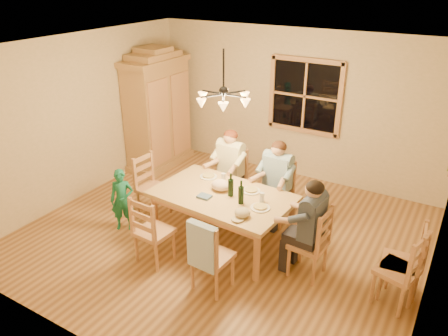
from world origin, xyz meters
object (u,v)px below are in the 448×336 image
Objects in this scene: chair_far_right at (275,204)px; adult_plaid_man at (277,173)px; child at (122,200)px; adult_slate_man at (311,217)px; chair_near_right at (213,266)px; chair_spare_front at (395,281)px; chandelier at (224,98)px; chair_far_left at (230,190)px; dining_table at (222,200)px; wine_bottle_a at (231,185)px; chair_end_right at (308,254)px; chair_spare_back at (398,274)px; armoire at (158,113)px; wine_bottle_b at (241,192)px; chair_end_left at (154,197)px; adult_woman at (230,160)px; chair_near_left at (155,241)px.

chair_far_right is 1.13× the size of adult_plaid_man.
adult_slate_man is at bearing -25.45° from child.
chair_spare_front is at bearing 27.03° from chair_near_right.
chandelier is 2.13m from chair_near_right.
chair_far_left is 1.00× the size of chair_near_right.
chandelier is 1.51m from adult_plaid_man.
chair_spare_front reaches higher than dining_table.
wine_bottle_a reaches higher than chair_near_right.
dining_table is at bearing -167.84° from wine_bottle_a.
chair_far_right is 1.00× the size of chair_spare_front.
chair_spare_back is at bearing -77.38° from chair_end_right.
adult_slate_man reaches higher than child.
chair_spare_front is (2.38, -0.08, -0.36)m from dining_table.
chair_spare_front reaches higher than child.
armoire is at bearing 146.81° from chandelier.
wine_bottle_b reaches higher than child.
chair_end_left is (-1.74, -0.78, 0.00)m from chair_far_right.
armoire reaches higher than chair_far_right.
chair_far_left is at bearing -21.28° from armoire.
adult_plaid_man is 0.88× the size of chair_spare_front.
dining_table is at bearing 117.90° from adult_woman.
chair_far_left is 1.41m from wine_bottle_b.
armoire is 2.35m from chair_far_left.
chair_near_right is (0.48, -1.07, -1.77)m from chandelier.
chair_spare_back is at bearing 166.96° from adult_woman.
wine_bottle_a is at bearing -33.21° from armoire.
chair_far_left is 1.13× the size of adult_slate_man.
chair_far_right is at bearing 55.36° from chandelier.
chandelier is at bearing -9.22° from child.
armoire is at bearing -17.48° from chair_far_left.
wine_bottle_b reaches higher than chair_near_right.
chair_far_left is 1.74m from child.
adult_woman is 1.77m from child.
chair_far_right is at bearing 69.84° from wine_bottle_a.
chair_near_left is at bearing -56.58° from child.
chair_far_left is 2.07m from adult_slate_man.
wine_bottle_a is (-0.31, -0.84, 0.08)m from adult_plaid_man.
dining_table is at bearing 86.74° from chair_spare_back.
chair_spare_front and chair_spare_back have the same top height.
chair_far_right is at bearing 79.06° from chair_spare_front.
chair_far_right and chair_near_left have the same top height.
chair_end_left is 1.98m from adult_plaid_man.
chair_spare_front is at bearing -27.50° from child.
adult_slate_man is (3.80, -1.82, -0.22)m from armoire.
chair_far_right reaches higher than child.
wine_bottle_b is at bearing 94.10° from adult_slate_man.
armoire is 2.16m from chair_end_left.
adult_slate_man is (1.73, -1.01, 0.54)m from chair_far_left.
child is (-1.57, -0.49, -0.44)m from wine_bottle_a.
adult_slate_man is 1.20m from wine_bottle_a.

